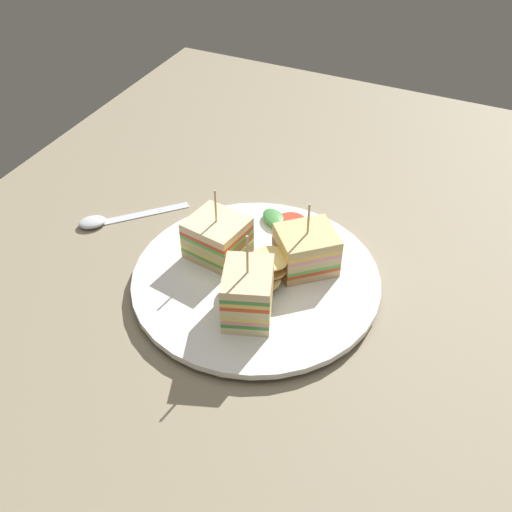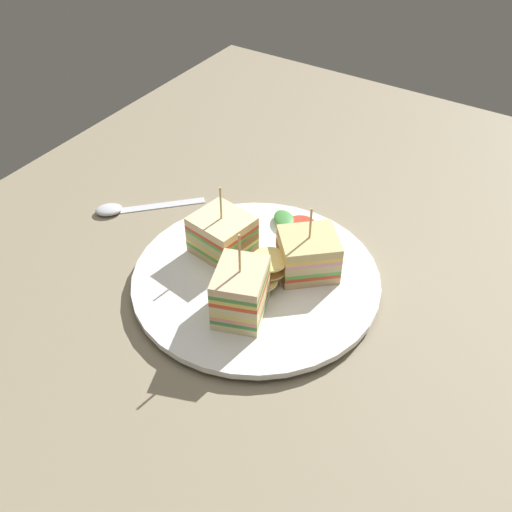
{
  "view_description": "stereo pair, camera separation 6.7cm",
  "coord_description": "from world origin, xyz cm",
  "px_view_note": "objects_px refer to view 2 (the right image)",
  "views": [
    {
      "loc": [
        46.13,
        21.53,
        48.68
      ],
      "look_at": [
        0.0,
        0.0,
        4.44
      ],
      "focal_mm": 42.6,
      "sensor_mm": 36.0,
      "label": 1
    },
    {
      "loc": [
        42.89,
        27.43,
        48.68
      ],
      "look_at": [
        0.0,
        0.0,
        4.44
      ],
      "focal_mm": 42.6,
      "sensor_mm": 36.0,
      "label": 2
    }
  ],
  "objects_px": {
    "plate": "(256,279)",
    "spoon": "(124,208)",
    "sandwich_wedge_2": "(241,292)",
    "chip_pile": "(258,272)",
    "sandwich_wedge_1": "(223,235)",
    "sandwich_wedge_0": "(308,254)"
  },
  "relations": [
    {
      "from": "sandwich_wedge_2",
      "to": "chip_pile",
      "type": "height_order",
      "value": "sandwich_wedge_2"
    },
    {
      "from": "sandwich_wedge_0",
      "to": "chip_pile",
      "type": "bearing_deg",
      "value": 13.87
    },
    {
      "from": "chip_pile",
      "to": "spoon",
      "type": "distance_m",
      "value": 0.24
    },
    {
      "from": "plate",
      "to": "spoon",
      "type": "bearing_deg",
      "value": -96.52
    },
    {
      "from": "plate",
      "to": "sandwich_wedge_2",
      "type": "height_order",
      "value": "sandwich_wedge_2"
    },
    {
      "from": "plate",
      "to": "sandwich_wedge_1",
      "type": "relative_size",
      "value": 3.12
    },
    {
      "from": "spoon",
      "to": "sandwich_wedge_1",
      "type": "bearing_deg",
      "value": 131.51
    },
    {
      "from": "sandwich_wedge_1",
      "to": "spoon",
      "type": "xyz_separation_m",
      "value": [
        -0.01,
        -0.17,
        -0.03
      ]
    },
    {
      "from": "sandwich_wedge_0",
      "to": "sandwich_wedge_1",
      "type": "distance_m",
      "value": 0.1
    },
    {
      "from": "sandwich_wedge_2",
      "to": "chip_pile",
      "type": "distance_m",
      "value": 0.05
    },
    {
      "from": "plate",
      "to": "spoon",
      "type": "relative_size",
      "value": 2.44
    },
    {
      "from": "sandwich_wedge_0",
      "to": "chip_pile",
      "type": "relative_size",
      "value": 1.2
    },
    {
      "from": "chip_pile",
      "to": "sandwich_wedge_1",
      "type": "bearing_deg",
      "value": -111.78
    },
    {
      "from": "sandwich_wedge_1",
      "to": "spoon",
      "type": "bearing_deg",
      "value": -173.97
    },
    {
      "from": "sandwich_wedge_0",
      "to": "sandwich_wedge_2",
      "type": "height_order",
      "value": "sandwich_wedge_2"
    },
    {
      "from": "sandwich_wedge_0",
      "to": "sandwich_wedge_2",
      "type": "relative_size",
      "value": 0.83
    },
    {
      "from": "sandwich_wedge_0",
      "to": "plate",
      "type": "bearing_deg",
      "value": 0.09
    },
    {
      "from": "chip_pile",
      "to": "spoon",
      "type": "xyz_separation_m",
      "value": [
        -0.04,
        -0.24,
        -0.03
      ]
    },
    {
      "from": "spoon",
      "to": "sandwich_wedge_2",
      "type": "bearing_deg",
      "value": 115.99
    },
    {
      "from": "sandwich_wedge_1",
      "to": "sandwich_wedge_2",
      "type": "bearing_deg",
      "value": -35.27
    },
    {
      "from": "plate",
      "to": "spoon",
      "type": "height_order",
      "value": "plate"
    },
    {
      "from": "spoon",
      "to": "chip_pile",
      "type": "bearing_deg",
      "value": 126.01
    }
  ]
}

